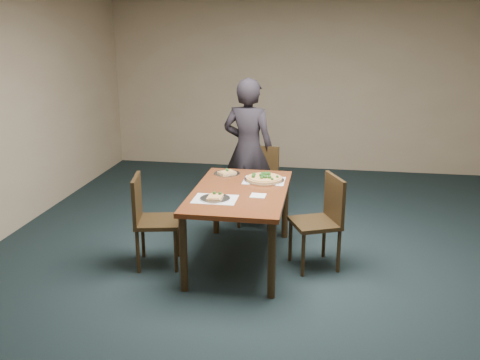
% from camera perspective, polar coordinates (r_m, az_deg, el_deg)
% --- Properties ---
extents(ground, '(8.00, 8.00, 0.00)m').
position_cam_1_polar(ground, '(5.13, 2.94, -10.34)').
color(ground, black).
rests_on(ground, ground).
extents(room_shell, '(8.00, 8.00, 8.00)m').
position_cam_1_polar(room_shell, '(4.61, 3.26, 9.32)').
color(room_shell, tan).
rests_on(room_shell, ground).
extents(dining_table, '(0.90, 1.50, 0.75)m').
position_cam_1_polar(dining_table, '(5.21, 0.00, -2.02)').
color(dining_table, '#562511').
rests_on(dining_table, ground).
extents(chair_far, '(0.46, 0.46, 0.91)m').
position_cam_1_polar(chair_far, '(6.30, 2.06, -0.06)').
color(chair_far, black).
rests_on(chair_far, ground).
extents(chair_left, '(0.50, 0.50, 0.91)m').
position_cam_1_polar(chair_left, '(5.25, -9.64, -3.76)').
color(chair_left, black).
rests_on(chair_left, ground).
extents(chair_right, '(0.55, 0.55, 0.91)m').
position_cam_1_polar(chair_right, '(5.22, 8.82, -3.85)').
color(chair_right, black).
rests_on(chair_right, ground).
extents(diner, '(0.69, 0.52, 1.70)m').
position_cam_1_polar(diner, '(6.36, 0.89, 3.25)').
color(diner, black).
rests_on(diner, ground).
extents(placemat_main, '(0.42, 0.32, 0.00)m').
position_cam_1_polar(placemat_main, '(5.48, 2.59, -0.06)').
color(placemat_main, white).
rests_on(placemat_main, dining_table).
extents(placemat_near, '(0.40, 0.30, 0.00)m').
position_cam_1_polar(placemat_near, '(4.92, -2.67, -2.04)').
color(placemat_near, white).
rests_on(placemat_near, dining_table).
extents(pizza_pan, '(0.41, 0.41, 0.07)m').
position_cam_1_polar(pizza_pan, '(5.48, 2.60, 0.18)').
color(pizza_pan, silver).
rests_on(pizza_pan, dining_table).
extents(slice_plate_near, '(0.28, 0.28, 0.06)m').
position_cam_1_polar(slice_plate_near, '(4.91, -2.67, -1.90)').
color(slice_plate_near, silver).
rests_on(slice_plate_near, dining_table).
extents(slice_plate_far, '(0.28, 0.28, 0.06)m').
position_cam_1_polar(slice_plate_far, '(5.72, -1.40, 0.76)').
color(slice_plate_far, silver).
rests_on(slice_plate_far, dining_table).
extents(napkin, '(0.14, 0.14, 0.01)m').
position_cam_1_polar(napkin, '(5.00, 1.94, -1.68)').
color(napkin, white).
rests_on(napkin, dining_table).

